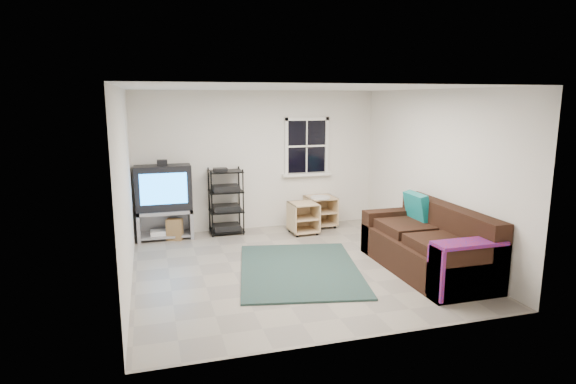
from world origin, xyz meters
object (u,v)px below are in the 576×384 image
object	(u,v)px
av_rack	(226,205)
sofa	(429,247)
tv_unit	(164,196)
side_table_right	(320,209)
side_table_left	(303,217)

from	to	relation	value
av_rack	sofa	distance (m)	3.73
tv_unit	side_table_right	world-z (taller)	tv_unit
av_rack	side_table_left	xyz separation A→B (m)	(1.36, -0.37, -0.22)
side_table_left	side_table_right	distance (m)	0.59
tv_unit	sofa	bearing A→B (deg)	-37.49
side_table_left	sofa	world-z (taller)	sofa
av_rack	sofa	size ratio (longest dim) A/B	0.54
side_table_left	side_table_right	bearing A→B (deg)	37.04
side_table_right	sofa	bearing A→B (deg)	-76.44
tv_unit	sofa	distance (m)	4.54
tv_unit	av_rack	xyz separation A→B (m)	(1.10, 0.02, -0.25)
av_rack	side_table_right	bearing A→B (deg)	-0.62
av_rack	side_table_right	world-z (taller)	av_rack
av_rack	tv_unit	bearing A→B (deg)	-178.85
tv_unit	av_rack	bearing A→B (deg)	1.15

